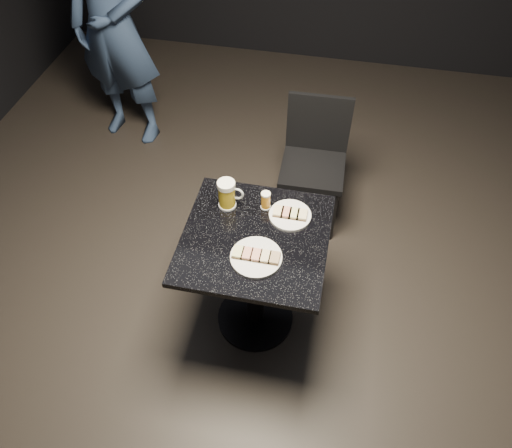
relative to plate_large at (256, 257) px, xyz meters
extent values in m
plane|color=black|center=(-0.03, 0.13, -0.76)|extent=(6.00, 6.00, 0.00)
cylinder|color=silver|center=(0.00, 0.00, 0.00)|extent=(0.24, 0.24, 0.01)
cylinder|color=white|center=(0.11, 0.29, 0.00)|extent=(0.21, 0.21, 0.01)
imported|color=navy|center=(-1.36, 1.67, 0.15)|extent=(0.72, 0.53, 1.81)
cylinder|color=black|center=(-0.03, 0.13, -0.74)|extent=(0.44, 0.44, 0.03)
cylinder|color=black|center=(-0.03, 0.13, -0.38)|extent=(0.10, 0.10, 0.69)
cube|color=black|center=(-0.03, 0.13, -0.02)|extent=(0.70, 0.70, 0.03)
cylinder|color=silver|center=(-0.21, 0.30, 0.00)|extent=(0.09, 0.09, 0.01)
cylinder|color=gold|center=(-0.21, 0.30, 0.06)|extent=(0.08, 0.08, 0.12)
cylinder|color=white|center=(-0.21, 0.30, 0.14)|extent=(0.09, 0.09, 0.03)
torus|color=silver|center=(-0.16, 0.32, 0.07)|extent=(0.07, 0.01, 0.07)
cylinder|color=silver|center=(-0.02, 0.33, 0.00)|extent=(0.05, 0.05, 0.01)
cylinder|color=orange|center=(-0.02, 0.33, 0.04)|extent=(0.05, 0.05, 0.08)
cylinder|color=white|center=(-0.02, 0.33, 0.09)|extent=(0.05, 0.05, 0.01)
cube|color=black|center=(0.16, 1.00, -0.31)|extent=(0.41, 0.41, 0.04)
cylinder|color=black|center=(-0.01, 0.82, -0.54)|extent=(0.03, 0.03, 0.43)
cylinder|color=black|center=(0.33, 0.83, -0.54)|extent=(0.03, 0.03, 0.43)
cylinder|color=black|center=(-0.01, 1.16, -0.54)|extent=(0.03, 0.03, 0.43)
cylinder|color=black|center=(0.32, 1.17, -0.54)|extent=(0.03, 0.03, 0.43)
cube|color=black|center=(0.15, 1.18, -0.09)|extent=(0.40, 0.04, 0.40)
cube|color=#4C3521|center=(-0.08, 0.00, 0.01)|extent=(0.05, 0.07, 0.01)
cube|color=#D1D184|center=(-0.08, 0.00, 0.02)|extent=(0.05, 0.07, 0.01)
cube|color=#4C3521|center=(-0.04, 0.00, 0.01)|extent=(0.05, 0.07, 0.01)
cube|color=tan|center=(-0.04, 0.00, 0.02)|extent=(0.05, 0.07, 0.01)
cube|color=#4C3521|center=(0.00, 0.00, 0.01)|extent=(0.05, 0.07, 0.01)
cube|color=tan|center=(0.00, 0.00, 0.02)|extent=(0.05, 0.07, 0.01)
cube|color=#4C3521|center=(0.04, 0.00, 0.01)|extent=(0.05, 0.07, 0.01)
cube|color=beige|center=(0.04, 0.00, 0.02)|extent=(0.05, 0.07, 0.01)
cube|color=#4C3521|center=(0.08, 0.00, 0.01)|extent=(0.05, 0.07, 0.01)
cube|color=#8C7251|center=(0.08, 0.00, 0.02)|extent=(0.05, 0.07, 0.01)
cube|color=#4C3521|center=(0.05, 0.29, 0.01)|extent=(0.05, 0.07, 0.01)
cube|color=beige|center=(0.05, 0.29, 0.02)|extent=(0.05, 0.07, 0.01)
cube|color=#4C3521|center=(0.09, 0.29, 0.01)|extent=(0.05, 0.07, 0.01)
cube|color=tan|center=(0.09, 0.29, 0.02)|extent=(0.05, 0.07, 0.01)
cube|color=#4C3521|center=(0.13, 0.29, 0.01)|extent=(0.05, 0.07, 0.01)
cube|color=#D1D184|center=(0.13, 0.29, 0.02)|extent=(0.05, 0.07, 0.01)
cube|color=#4C3521|center=(0.17, 0.29, 0.01)|extent=(0.05, 0.07, 0.01)
cube|color=beige|center=(0.17, 0.29, 0.02)|extent=(0.05, 0.07, 0.01)
camera|label=1|loc=(0.28, -1.37, 1.82)|focal=35.00mm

